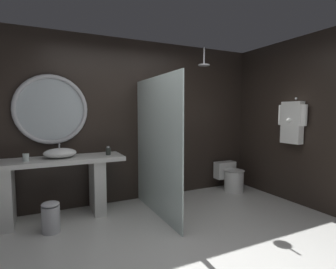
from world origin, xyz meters
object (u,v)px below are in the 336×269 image
object	(u,v)px
rain_shower_head	(204,63)
hanging_bathrobe	(292,121)
toilet	(231,177)
vessel_sink	(60,153)
soap_dispenser	(108,151)
round_wall_mirror	(51,110)
waste_bin	(51,217)
tumbler_cup	(26,157)

from	to	relation	value
rain_shower_head	hanging_bathrobe	world-z (taller)	rain_shower_head
hanging_bathrobe	toilet	world-z (taller)	hanging_bathrobe
vessel_sink	soap_dispenser	xyz separation A→B (m)	(0.64, -0.04, -0.01)
vessel_sink	round_wall_mirror	world-z (taller)	round_wall_mirror
hanging_bathrobe	waste_bin	distance (m)	3.67
toilet	vessel_sink	bearing A→B (deg)	179.35
round_wall_mirror	toilet	size ratio (longest dim) A/B	1.76
toilet	waste_bin	world-z (taller)	toilet
vessel_sink	toilet	bearing A→B (deg)	-0.65
round_wall_mirror	hanging_bathrobe	size ratio (longest dim) A/B	1.37
tumbler_cup	toilet	xyz separation A→B (m)	(3.31, 0.04, -0.63)
soap_dispenser	hanging_bathrobe	bearing A→B (deg)	-19.32
tumbler_cup	rain_shower_head	size ratio (longest dim) A/B	0.32
toilet	tumbler_cup	bearing A→B (deg)	-179.32
soap_dispenser	waste_bin	bearing A→B (deg)	-154.21
vessel_sink	rain_shower_head	bearing A→B (deg)	-3.68
soap_dispenser	round_wall_mirror	xyz separation A→B (m)	(-0.72, 0.29, 0.60)
round_wall_mirror	hanging_bathrobe	distance (m)	3.60
soap_dispenser	round_wall_mirror	bearing A→B (deg)	157.93
soap_dispenser	waste_bin	xyz separation A→B (m)	(-0.80, -0.38, -0.69)
soap_dispenser	rain_shower_head	distance (m)	2.07
hanging_bathrobe	toilet	xyz separation A→B (m)	(-0.40, 0.94, -1.06)
soap_dispenser	round_wall_mirror	distance (m)	0.98
round_wall_mirror	toilet	distance (m)	3.24
soap_dispenser	rain_shower_head	size ratio (longest dim) A/B	0.42
tumbler_cup	toilet	size ratio (longest dim) A/B	0.17
toilet	soap_dispenser	bearing A→B (deg)	-179.72
vessel_sink	tumbler_cup	bearing A→B (deg)	-169.89
vessel_sink	hanging_bathrobe	bearing A→B (deg)	-16.47
round_wall_mirror	rain_shower_head	size ratio (longest dim) A/B	3.26
tumbler_cup	toilet	distance (m)	3.37
tumbler_cup	soap_dispenser	bearing A→B (deg)	1.54
rain_shower_head	waste_bin	size ratio (longest dim) A/B	0.80
toilet	waste_bin	size ratio (longest dim) A/B	1.47
rain_shower_head	waste_bin	xyz separation A→B (m)	(-2.36, -0.29, -2.05)
hanging_bathrobe	waste_bin	bearing A→B (deg)	171.00
toilet	waste_bin	xyz separation A→B (m)	(-3.06, -0.40, -0.06)
round_wall_mirror	toilet	bearing A→B (deg)	-5.39
vessel_sink	round_wall_mirror	bearing A→B (deg)	107.75
vessel_sink	tumbler_cup	size ratio (longest dim) A/B	4.33
rain_shower_head	soap_dispenser	bearing A→B (deg)	176.42
rain_shower_head	hanging_bathrobe	xyz separation A→B (m)	(1.09, -0.83, -0.93)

